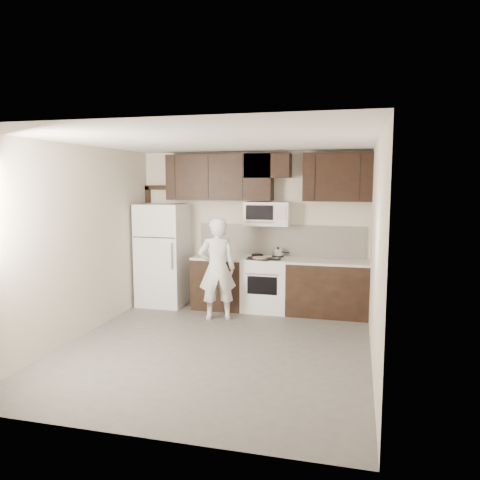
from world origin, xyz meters
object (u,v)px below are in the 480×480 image
at_px(microwave, 267,214).
at_px(refrigerator, 163,255).
at_px(stove, 266,284).
at_px(person, 217,269).

xyz_separation_m(microwave, refrigerator, (-1.85, -0.17, -0.75)).
bearing_deg(refrigerator, stove, 1.51).
bearing_deg(stove, refrigerator, -178.49).
height_order(stove, person, person).
bearing_deg(microwave, person, -129.58).
height_order(refrigerator, person, refrigerator).
bearing_deg(stove, person, -134.17).
relative_size(microwave, refrigerator, 0.42).
relative_size(stove, refrigerator, 0.52).
bearing_deg(refrigerator, microwave, 5.15).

